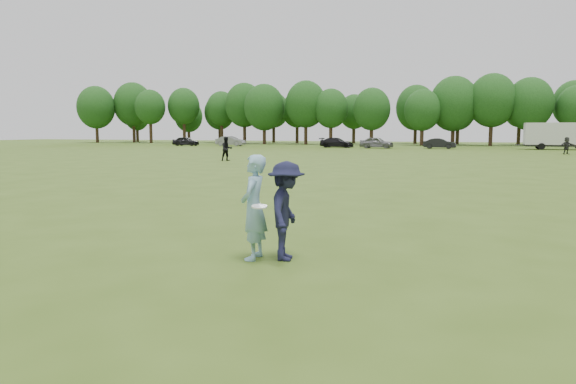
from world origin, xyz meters
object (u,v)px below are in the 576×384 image
Objects in this scene: car_a at (186,141)px; car_f at (440,144)px; cargo_trailer at (561,135)px; player_far_a at (227,149)px; car_b at (231,141)px; thrower at (254,207)px; player_far_d at (567,146)px; car_e at (377,143)px; car_d at (337,143)px; defender at (286,211)px.

car_f is at bearing -93.90° from car_a.
cargo_trailer is at bearing -80.44° from car_f.
player_far_a reaches higher than car_b.
player_far_d is at bearing 159.42° from thrower.
car_e is (28.73, -1.58, 0.06)m from car_a.
car_e is (21.91, -2.72, 0.01)m from car_b.
car_a reaches higher than car_f.
cargo_trailer is (21.54, 2.12, 1.04)m from car_e.
car_b is 1.02× the size of car_e.
player_far_d reaches higher than car_a.
car_f is (-12.21, 11.61, -0.19)m from player_far_d.
thrower is at bearing -139.41° from player_far_d.
car_a is 0.44× the size of cargo_trailer.
player_far_d is 0.37× the size of car_d.
defender is at bearing -163.92° from car_d.
car_a is (-35.66, 59.67, -0.26)m from thrower.
car_b is 1.11× the size of car_f.
car_b is at bearing -159.76° from thrower.
car_f is (36.50, -0.87, -0.03)m from car_a.
car_a is at bearing 131.66° from player_far_d.
player_far_a is at bearing 17.75° from defender.
car_a is 6.92m from car_b.
thrower is 60.46m from car_d.
player_far_d is at bearing -107.39° from car_b.
car_d is at bearing -173.24° from thrower.
player_far_d is (26.40, 20.24, -0.07)m from player_far_a.
defender reaches higher than car_f.
car_a is 0.91× the size of car_b.
car_a is at bearing -179.38° from cargo_trailer.
defender is 0.41× the size of car_e.
thrower is 0.43× the size of car_b.
car_a is 50.29m from cargo_trailer.
player_far_d is at bearing -114.49° from car_e.
defender is 60.44m from car_d.
car_d is 5.62m from car_e.
player_far_a is at bearing -130.05° from cargo_trailer.
player_far_d is 28.17m from car_d.
defender reaches higher than car_b.
player_far_d is at bearing -129.86° from car_f.
car_b reaches higher than car_a.
player_far_d reaches higher than car_d.
player_far_a is (-13.36, 26.95, -0.03)m from thrower.
car_b is (6.82, 1.14, 0.05)m from car_a.
player_far_a reaches higher than car_d.
player_far_d is 44.05m from car_b.
thrower reaches higher than car_b.
car_b reaches higher than car_f.
cargo_trailer is (27.06, 1.05, 1.11)m from car_d.
car_f is (29.68, -2.02, -0.07)m from car_b.
car_e is at bearing 34.00° from player_far_a.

